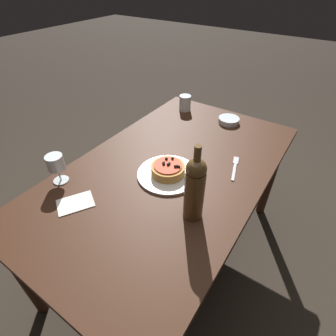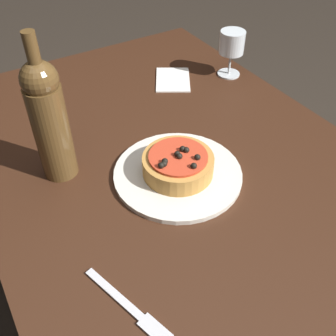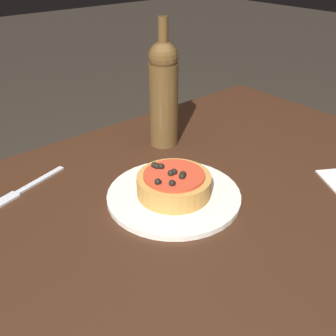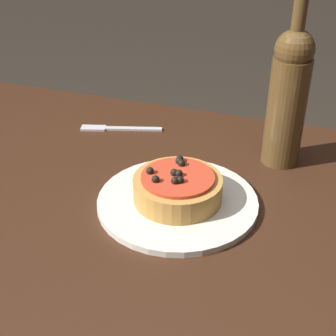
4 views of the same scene
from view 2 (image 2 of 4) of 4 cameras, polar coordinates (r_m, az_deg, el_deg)
name	(u,v)px [view 2 (image 2 of 4)]	position (r m, az deg, el deg)	size (l,w,h in m)	color
ground_plane	(188,331)	(1.48, 2.86, -22.54)	(14.00, 14.00, 0.00)	#2D261E
dining_table	(197,209)	(0.95, 4.16, -5.90)	(1.51, 0.89, 0.71)	#381E11
dinner_plate	(178,174)	(0.91, 1.42, -0.85)	(0.30, 0.30, 0.01)	silver
pizza	(178,164)	(0.88, 1.46, 0.58)	(0.16, 0.16, 0.06)	#BC843D
wine_glass	(232,44)	(1.26, 9.26, 17.29)	(0.08, 0.08, 0.14)	silver
wine_bottle	(49,119)	(0.86, -16.88, 6.81)	(0.08, 0.08, 0.34)	brown
fork	(131,309)	(0.71, -5.33, -19.71)	(0.19, 0.08, 0.00)	silver
paper_napkin	(173,80)	(1.26, 0.71, 12.71)	(0.18, 0.17, 0.00)	silver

